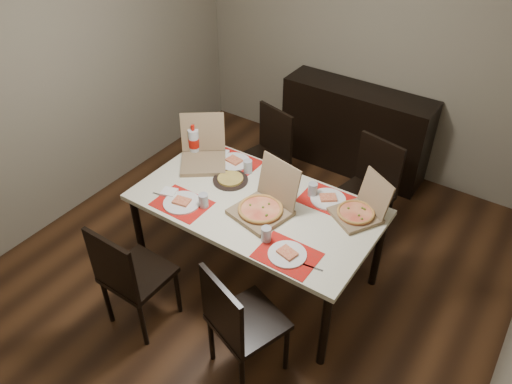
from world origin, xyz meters
TOP-DOWN VIEW (x-y plane):
  - ground at (0.00, 0.00)m, footprint 3.80×4.00m
  - room_walls at (0.00, 0.43)m, footprint 3.84×4.02m
  - sideboard at (0.00, 1.78)m, footprint 1.50×0.40m
  - dining_table at (0.03, -0.07)m, footprint 1.80×1.00m
  - chair_near_left at (-0.41, -0.97)m, footprint 0.43×0.43m
  - chair_near_right at (0.44, -0.87)m, footprint 0.54×0.54m
  - chair_far_left at (-0.47, 0.84)m, footprint 0.51×0.51m
  - chair_far_right at (0.54, 0.88)m, footprint 0.50×0.50m
  - setting_near_left at (-0.39, -0.37)m, footprint 0.47×0.30m
  - setting_near_right at (0.46, -0.40)m, footprint 0.49×0.30m
  - setting_far_left at (-0.38, 0.25)m, footprint 0.50×0.30m
  - setting_far_right at (0.43, 0.25)m, footprint 0.47×0.30m
  - napkin_loose at (0.16, -0.18)m, footprint 0.15×0.16m
  - pizza_box_center at (0.14, -0.13)m, footprint 0.44×0.47m
  - pizza_box_right at (0.73, 0.22)m, footprint 0.43×0.44m
  - pizza_box_left at (-0.63, 0.14)m, footprint 0.52×0.53m
  - faina_plate at (-0.28, 0.04)m, footprint 0.28×0.28m
  - dip_bowl at (0.20, 0.09)m, footprint 0.11×0.11m
  - soda_bottle at (-0.76, 0.19)m, footprint 0.09×0.09m

SIDE VIEW (x-z plane):
  - ground at x=0.00m, z-range -0.02..0.00m
  - sideboard at x=0.00m, z-range 0.00..0.90m
  - chair_near_left at x=-0.41m, z-range 0.05..0.98m
  - chair_near_right at x=0.44m, z-range 0.05..0.98m
  - chair_far_left at x=-0.47m, z-range 0.05..0.98m
  - chair_far_right at x=0.54m, z-range 0.05..0.98m
  - dining_table at x=0.03m, z-range 0.31..1.06m
  - napkin_loose at x=0.16m, z-range 0.75..0.77m
  - faina_plate at x=-0.28m, z-range 0.75..0.78m
  - dip_bowl at x=0.20m, z-range 0.75..0.78m
  - setting_near_left at x=-0.39m, z-range 0.72..0.83m
  - setting_far_left at x=-0.38m, z-range 0.72..0.83m
  - setting_far_right at x=0.43m, z-range 0.72..0.83m
  - setting_near_right at x=0.46m, z-range 0.72..0.83m
  - pizza_box_right at x=0.73m, z-range 0.65..0.95m
  - pizza_box_center at x=0.14m, z-range 0.63..0.99m
  - pizza_box_left at x=-0.63m, z-range 0.63..0.99m
  - soda_bottle at x=-0.76m, z-range 0.73..1.00m
  - room_walls at x=0.00m, z-range 0.42..3.04m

